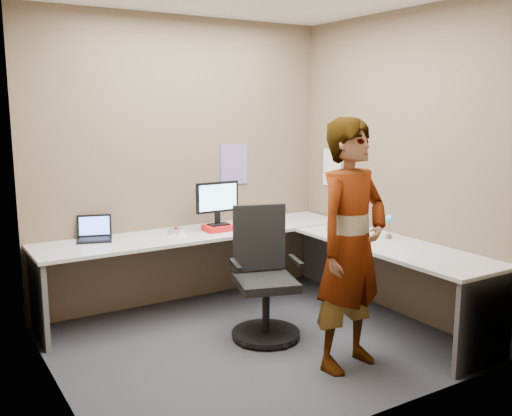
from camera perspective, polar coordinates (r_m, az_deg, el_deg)
ground at (r=4.70m, az=-0.22°, el=-13.39°), size 3.00×3.00×0.00m
wall_back at (r=5.48m, az=-7.31°, el=4.58°), size 3.00×0.00×3.00m
wall_right at (r=5.27m, az=13.90°, el=4.14°), size 0.00×2.70×2.70m
wall_left at (r=3.79m, az=-20.03°, el=1.56°), size 0.00×2.70×2.70m
desk at (r=5.03m, az=1.76°, el=-4.67°), size 2.98×2.58×0.73m
paper_ream at (r=5.33m, az=-3.77°, el=-1.99°), size 0.27×0.20×0.05m
monitor at (r=5.29m, az=-3.88°, el=0.84°), size 0.43×0.12×0.40m
laptop at (r=5.15m, az=-15.85°, el=-2.49°), size 0.35×0.32×0.21m
trackball_mouse at (r=5.25m, az=-8.03°, el=-2.27°), size 0.12×0.08×0.07m
origami at (r=5.11m, az=-7.47°, el=-2.55°), size 0.10×0.10×0.06m
stapler at (r=5.47m, az=10.16°, el=-1.80°), size 0.16×0.07×0.05m
flower at (r=5.09m, az=13.19°, el=-1.46°), size 0.07×0.07×0.22m
calendar_purple at (r=5.72m, az=-2.21°, el=4.38°), size 0.30×0.01×0.40m
calendar_white at (r=5.93m, az=7.61°, el=4.02°), size 0.01×0.28×0.38m
sticky_note_a at (r=5.71m, az=9.75°, el=0.69°), size 0.01×0.07×0.07m
sticky_note_b at (r=5.77m, az=9.38°, el=-0.52°), size 0.01×0.07×0.07m
sticky_note_c at (r=5.68m, az=10.17°, el=-0.91°), size 0.01×0.07×0.07m
sticky_note_d at (r=5.83m, az=8.77°, el=0.60°), size 0.01×0.07×0.07m
office_chair at (r=4.70m, az=0.80°, el=-7.72°), size 0.60×0.59×1.06m
person at (r=4.11m, az=9.50°, el=-3.72°), size 0.73×0.55×1.80m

